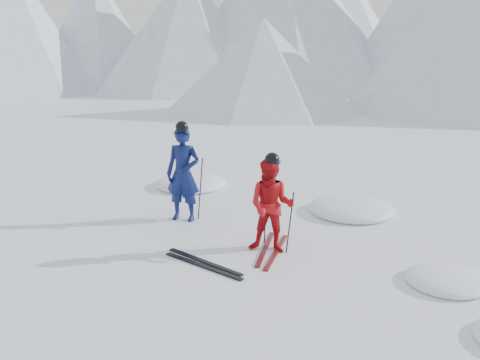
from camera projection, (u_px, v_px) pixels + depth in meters
The scene contains 12 objects.
ground at pixel (312, 267), 8.44m from camera, with size 160.00×160.00×0.00m, color white.
skier_blue at pixel (183, 174), 10.62m from camera, with size 0.73×0.48×2.01m, color #0C1649.
skier_red at pixel (271, 206), 8.92m from camera, with size 0.82×0.64×1.69m, color #AF0E12.
pole_blue_left at pixel (179, 186), 11.00m from camera, with size 0.02×0.02×1.34m, color black.
pole_blue_right at pixel (200, 189), 10.74m from camera, with size 0.02×0.02×1.34m, color black.
pole_red_left at pixel (266, 214), 9.36m from camera, with size 0.02×0.02×1.13m, color black.
pole_red_right at pixel (290, 222), 8.93m from camera, with size 0.02×0.02×1.13m, color black.
ski_worn_left at pixel (265, 249), 9.20m from camera, with size 0.09×1.70×0.03m, color black.
ski_worn_right at pixel (276, 252), 9.05m from camera, with size 0.09×1.70×0.03m, color black.
ski_loose_a at pixel (204, 262), 8.62m from camera, with size 0.09×1.70×0.03m, color black.
ski_loose_b at pixel (203, 266), 8.44m from camera, with size 0.09×1.70×0.03m, color black.
snow_lumps at pixel (292, 213), 11.34m from camera, with size 9.99×5.06×0.42m.
Camera 1 is at (3.92, -6.89, 3.44)m, focal length 38.00 mm.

